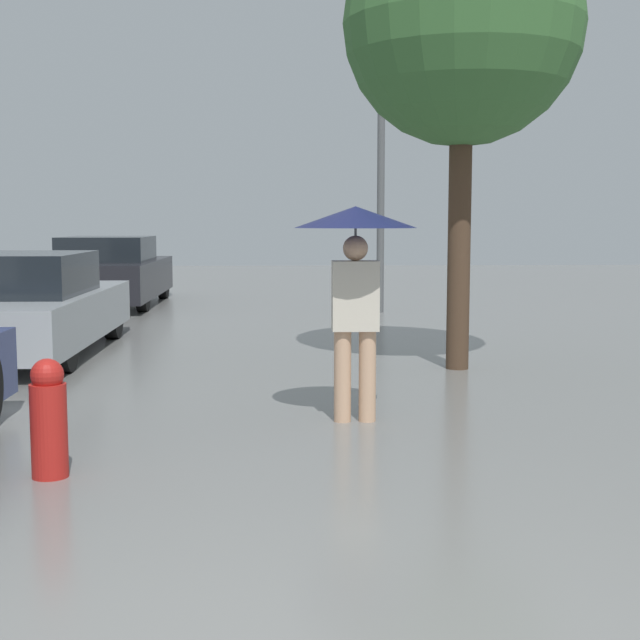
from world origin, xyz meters
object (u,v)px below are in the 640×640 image
object	(u,v)px
parked_car_farthest	(110,273)
fire_hydrant	(49,419)
parked_car_middle	(22,307)
street_lamp	(381,149)
tree	(463,27)
pedestrian	(355,252)

from	to	relation	value
parked_car_farthest	fire_hydrant	size ratio (longest dim) A/B	5.94
parked_car_middle	street_lamp	distance (m)	7.30
tree	street_lamp	xyz separation A→B (m)	(-0.17, 6.15, -0.79)
street_lamp	fire_hydrant	distance (m)	10.99
parked_car_middle	fire_hydrant	xyz separation A→B (m)	(1.68, -5.33, -0.21)
tree	fire_hydrant	world-z (taller)	tree
pedestrian	street_lamp	size ratio (longest dim) A/B	0.38
street_lamp	tree	bearing A→B (deg)	-88.38
pedestrian	parked_car_farthest	world-z (taller)	pedestrian
street_lamp	fire_hydrant	size ratio (longest dim) A/B	6.05
parked_car_middle	tree	distance (m)	6.09
pedestrian	street_lamp	world-z (taller)	street_lamp
parked_car_middle	tree	bearing A→B (deg)	-14.03
fire_hydrant	parked_car_farthest	bearing A→B (deg)	98.87
pedestrian	parked_car_middle	distance (m)	5.41
parked_car_middle	tree	xyz separation A→B (m)	(5.09, -1.27, 3.09)
street_lamp	fire_hydrant	world-z (taller)	street_lamp
pedestrian	street_lamp	xyz separation A→B (m)	(1.17, 8.70, 1.50)
parked_car_middle	street_lamp	size ratio (longest dim) A/B	0.97
tree	street_lamp	bearing A→B (deg)	91.62
tree	parked_car_middle	bearing A→B (deg)	165.97
parked_car_farthest	tree	size ratio (longest dim) A/B	0.91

